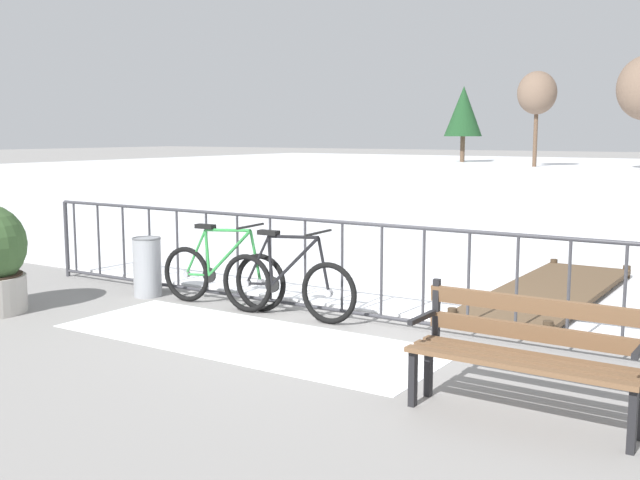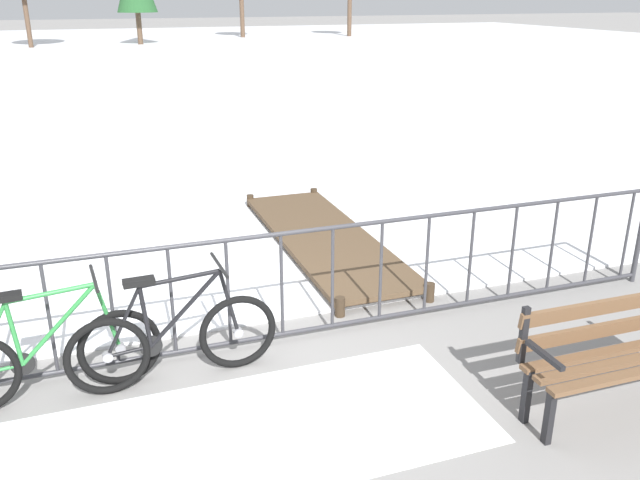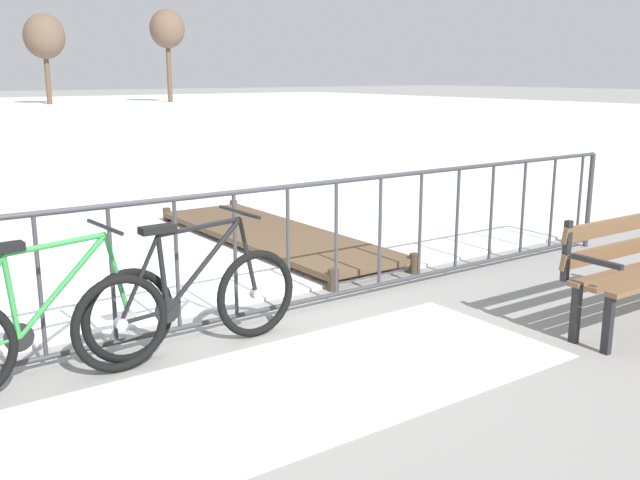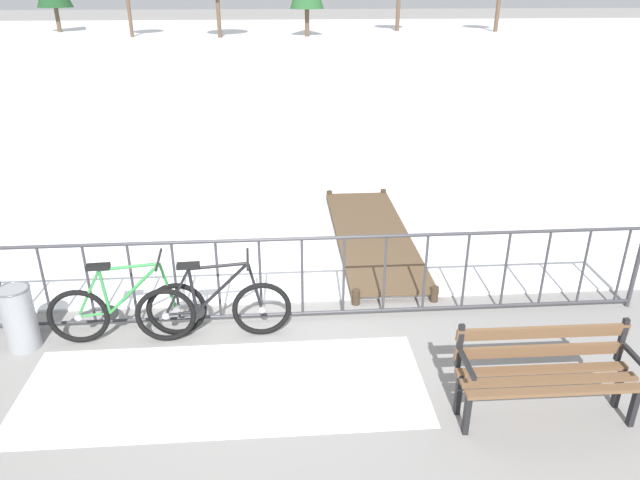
# 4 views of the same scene
# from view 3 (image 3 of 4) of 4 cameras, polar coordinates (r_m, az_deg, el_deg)

# --- Properties ---
(ground_plane) EXTENTS (160.00, 160.00, 0.00)m
(ground_plane) POSITION_cam_3_polar(r_m,az_deg,el_deg) (5.65, -6.62, -6.79)
(ground_plane) COLOR gray
(snow_patch) EXTENTS (3.97, 1.46, 0.01)m
(snow_patch) POSITION_cam_3_polar(r_m,az_deg,el_deg) (4.52, -3.12, -11.92)
(snow_patch) COLOR white
(snow_patch) RESTS_ON ground
(railing_fence) EXTENTS (9.06, 0.06, 1.07)m
(railing_fence) POSITION_cam_3_polar(r_m,az_deg,el_deg) (5.48, -6.78, -1.28)
(railing_fence) COLOR #38383D
(railing_fence) RESTS_ON ground
(bicycle_near_railing) EXTENTS (1.71, 0.52, 0.97)m
(bicycle_near_railing) POSITION_cam_3_polar(r_m,az_deg,el_deg) (4.80, -20.79, -6.59)
(bicycle_near_railing) COLOR black
(bicycle_near_railing) RESTS_ON ground
(bicycle_second) EXTENTS (1.71, 0.52, 0.97)m
(bicycle_second) POSITION_cam_3_polar(r_m,az_deg,el_deg) (5.05, -10.19, -4.94)
(bicycle_second) COLOR black
(bicycle_second) RESTS_ON ground
(wooden_dock) EXTENTS (1.10, 3.77, 0.20)m
(wooden_dock) POSITION_cam_3_polar(r_m,az_deg,el_deg) (8.18, -3.79, 0.45)
(wooden_dock) COLOR brown
(wooden_dock) RESTS_ON ground
(tree_centre) EXTENTS (2.26, 2.26, 5.95)m
(tree_centre) POSITION_cam_3_polar(r_m,az_deg,el_deg) (49.27, -12.10, 16.07)
(tree_centre) COLOR brown
(tree_centre) RESTS_ON ground
(tree_east_mid) EXTENTS (2.45, 2.45, 5.42)m
(tree_east_mid) POSITION_cam_3_polar(r_m,az_deg,el_deg) (48.02, -21.15, 14.87)
(tree_east_mid) COLOR brown
(tree_east_mid) RESTS_ON ground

